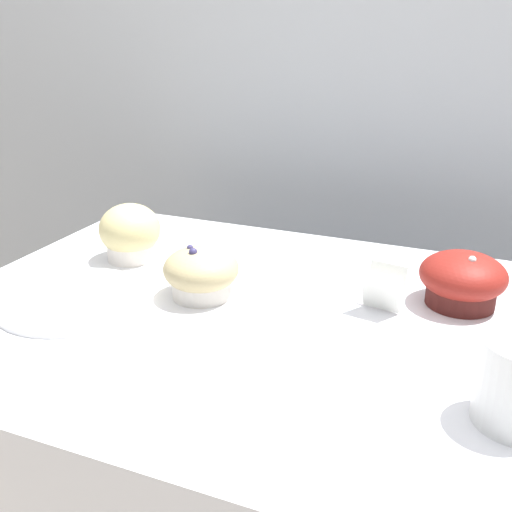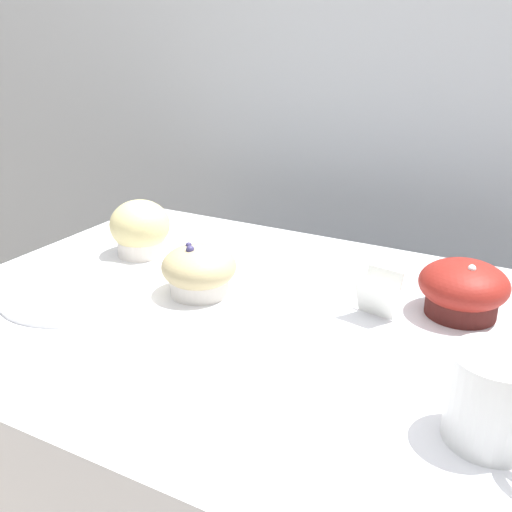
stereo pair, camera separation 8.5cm
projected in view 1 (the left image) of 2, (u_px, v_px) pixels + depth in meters
name	position (u px, v px, depth m)	size (l,w,h in m)	color
wall_back	(394.00, 220.00, 1.30)	(3.20, 0.10, 1.80)	#B2B7BC
muffin_front_center	(201.00, 273.00, 0.82)	(0.10, 0.10, 0.08)	silver
muffin_back_left	(462.00, 280.00, 0.80)	(0.11, 0.11, 0.08)	#491916
muffin_back_right	(130.00, 233.00, 0.95)	(0.10, 0.10, 0.09)	white
serving_plate	(74.00, 299.00, 0.81)	(0.21, 0.21, 0.01)	white
price_card	(383.00, 288.00, 0.78)	(0.06, 0.05, 0.06)	white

